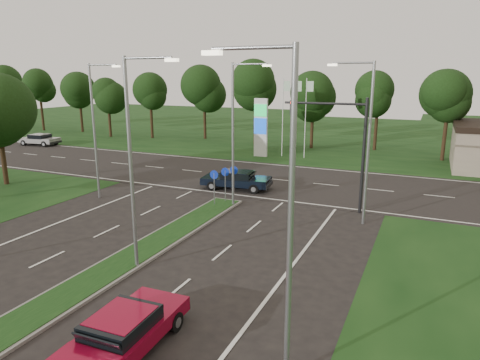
% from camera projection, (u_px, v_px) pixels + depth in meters
% --- Properties ---
extents(ground, '(160.00, 160.00, 0.00)m').
position_uv_depth(ground, '(2.00, 337.00, 13.85)').
color(ground, black).
rests_on(ground, ground).
extents(verge_far, '(160.00, 50.00, 0.02)m').
position_uv_depth(verge_far, '(341.00, 133.00, 62.57)').
color(verge_far, black).
rests_on(verge_far, ground).
extents(cross_road, '(160.00, 12.00, 0.02)m').
position_uv_depth(cross_road, '(266.00, 179.00, 35.11)').
color(cross_road, black).
rests_on(cross_road, ground).
extents(median_kerb, '(2.00, 26.00, 0.12)m').
position_uv_depth(median_kerb, '(90.00, 282.00, 17.38)').
color(median_kerb, slate).
rests_on(median_kerb, ground).
extents(streetlight_median_near, '(2.53, 0.22, 9.00)m').
position_uv_depth(streetlight_median_near, '(134.00, 155.00, 17.56)').
color(streetlight_median_near, gray).
rests_on(streetlight_median_near, ground).
extents(streetlight_median_far, '(2.53, 0.22, 9.00)m').
position_uv_depth(streetlight_median_far, '(236.00, 128.00, 26.41)').
color(streetlight_median_far, gray).
rests_on(streetlight_median_far, ground).
extents(streetlight_left_far, '(2.53, 0.22, 9.00)m').
position_uv_depth(streetlight_left_far, '(96.00, 125.00, 28.34)').
color(streetlight_left_far, gray).
rests_on(streetlight_left_far, ground).
extents(streetlight_right_far, '(2.53, 0.22, 9.00)m').
position_uv_depth(streetlight_right_far, '(365.00, 135.00, 23.31)').
color(streetlight_right_far, gray).
rests_on(streetlight_right_far, ground).
extents(streetlight_right_near, '(2.53, 0.22, 9.00)m').
position_uv_depth(streetlight_right_near, '(284.00, 203.00, 10.91)').
color(streetlight_right_near, gray).
rests_on(streetlight_right_near, ground).
extents(traffic_signal, '(5.10, 0.42, 7.00)m').
position_uv_depth(traffic_signal, '(342.00, 137.00, 25.82)').
color(traffic_signal, black).
rests_on(traffic_signal, ground).
extents(median_signs, '(1.16, 1.76, 2.38)m').
position_uv_depth(median_signs, '(225.00, 178.00, 27.97)').
color(median_signs, gray).
rests_on(median_signs, ground).
extents(gas_pylon, '(5.80, 1.26, 8.00)m').
position_uv_depth(gas_pylon, '(263.00, 126.00, 43.87)').
color(gas_pylon, silver).
rests_on(gas_pylon, ground).
extents(treeline_far, '(6.00, 6.00, 9.90)m').
position_uv_depth(treeline_far, '(318.00, 88.00, 47.56)').
color(treeline_far, black).
rests_on(treeline_far, ground).
extents(red_sedan, '(2.14, 4.82, 1.31)m').
position_uv_depth(red_sedan, '(123.00, 331.00, 12.95)').
color(red_sedan, maroon).
rests_on(red_sedan, ground).
extents(navy_sedan, '(5.21, 2.66, 1.37)m').
position_uv_depth(navy_sedan, '(237.00, 179.00, 31.70)').
color(navy_sedan, black).
rests_on(navy_sedan, ground).
extents(far_car_a, '(4.96, 2.53, 1.37)m').
position_uv_depth(far_car_a, '(39.00, 139.00, 51.67)').
color(far_car_a, '#9D9D9D').
rests_on(far_car_a, ground).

